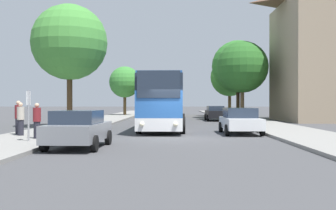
% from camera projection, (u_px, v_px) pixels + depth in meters
% --- Properties ---
extents(ground_plane, '(300.00, 300.00, 0.00)m').
position_uv_depth(ground_plane, '(174.00, 139.00, 19.58)').
color(ground_plane, '#424244').
rests_on(ground_plane, ground).
extents(sidewalk_left, '(4.00, 120.00, 0.15)m').
position_uv_depth(sidewalk_left, '(35.00, 137.00, 19.70)').
color(sidewalk_left, gray).
rests_on(sidewalk_left, ground_plane).
extents(sidewalk_right, '(4.00, 120.00, 0.15)m').
position_uv_depth(sidewalk_right, '(315.00, 137.00, 19.47)').
color(sidewalk_right, gray).
rests_on(sidewalk_right, ground_plane).
extents(bus_front, '(2.98, 10.22, 3.52)m').
position_uv_depth(bus_front, '(163.00, 102.00, 25.65)').
color(bus_front, silver).
rests_on(bus_front, ground_plane).
extents(bus_middle, '(2.86, 10.49, 3.20)m').
position_uv_depth(bus_middle, '(164.00, 103.00, 38.21)').
color(bus_middle, '#2D519E').
rests_on(bus_middle, ground_plane).
extents(bus_rear, '(3.04, 11.54, 3.42)m').
position_uv_depth(bus_rear, '(166.00, 102.00, 53.47)').
color(bus_rear, '#2D2D2D').
rests_on(bus_rear, ground_plane).
extents(parked_car_left_curb, '(2.16, 4.13, 1.50)m').
position_uv_depth(parked_car_left_curb, '(79.00, 128.00, 15.58)').
color(parked_car_left_curb, slate).
rests_on(parked_car_left_curb, ground_plane).
extents(parked_car_right_near, '(2.12, 4.39, 1.49)m').
position_uv_depth(parked_car_right_near, '(240.00, 120.00, 22.60)').
color(parked_car_right_near, silver).
rests_on(parked_car_right_near, ground_plane).
extents(parked_car_right_far, '(1.95, 4.27, 1.46)m').
position_uv_depth(parked_car_right_far, '(215.00, 113.00, 38.68)').
color(parked_car_right_far, black).
rests_on(parked_car_right_far, ground_plane).
extents(bus_stop_sign, '(0.08, 0.45, 2.20)m').
position_uv_depth(bus_stop_sign, '(28.00, 109.00, 16.91)').
color(bus_stop_sign, gray).
rests_on(bus_stop_sign, sidewalk_left).
extents(pedestrian_waiting_near, '(0.36, 0.36, 1.66)m').
position_uv_depth(pedestrian_waiting_near, '(21.00, 119.00, 19.73)').
color(pedestrian_waiting_near, '#23232D').
rests_on(pedestrian_waiting_near, sidewalk_left).
extents(pedestrian_waiting_far, '(0.36, 0.36, 1.75)m').
position_uv_depth(pedestrian_waiting_far, '(18.00, 117.00, 20.37)').
color(pedestrian_waiting_far, '#23232D').
rests_on(pedestrian_waiting_far, sidewalk_left).
extents(pedestrian_walking_back, '(0.36, 0.36, 1.64)m').
position_uv_depth(pedestrian_walking_back, '(37.00, 121.00, 18.10)').
color(pedestrian_walking_back, '#23232D').
rests_on(pedestrian_walking_back, sidewalk_left).
extents(tree_left_near, '(5.47, 5.47, 8.76)m').
position_uv_depth(tree_left_near, '(70.00, 43.00, 28.43)').
color(tree_left_near, '#47331E').
rests_on(tree_left_near, sidewalk_left).
extents(tree_left_far, '(4.17, 4.17, 6.47)m').
position_uv_depth(tree_left_far, '(125.00, 82.00, 52.40)').
color(tree_left_far, '#513D23').
rests_on(tree_left_far, sidewalk_left).
extents(tree_right_near, '(4.96, 4.96, 7.42)m').
position_uv_depth(tree_right_near, '(230.00, 77.00, 50.78)').
color(tree_right_near, '#513D23').
rests_on(tree_right_near, sidewalk_right).
extents(tree_right_mid, '(5.26, 5.26, 7.90)m').
position_uv_depth(tree_right_mid, '(242.00, 67.00, 39.88)').
color(tree_right_mid, brown).
rests_on(tree_right_mid, sidewalk_right).
extents(tree_right_far, '(5.95, 5.95, 8.70)m').
position_uv_depth(tree_right_far, '(238.00, 67.00, 44.53)').
color(tree_right_far, '#47331E').
rests_on(tree_right_far, sidewalk_right).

